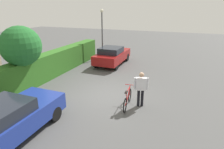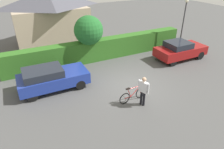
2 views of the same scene
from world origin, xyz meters
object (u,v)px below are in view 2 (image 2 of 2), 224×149
Objects in this scene: parked_car_far at (180,50)px; street_lamp at (184,18)px; parked_car_near at (51,78)px; tree_kerbside at (89,31)px; person_rider at (143,89)px; bicycle at (133,95)px.

parked_car_far is 0.95× the size of street_lamp.
parked_car_far is at bearing -0.00° from parked_car_near.
parked_car_near is 1.13× the size of tree_kerbside.
parked_car_far is 7.35m from tree_kerbside.
person_rider is at bearing -144.77° from street_lamp.
tree_kerbside is (-6.66, 2.55, 1.76)m from parked_car_far.
person_rider is at bearing -63.72° from bicycle.
bicycle is 6.20m from tree_kerbside.
parked_car_near is 1.00× the size of parked_car_far.
street_lamp is (7.48, 5.29, 1.79)m from person_rider.
bicycle is at bearing -148.58° from street_lamp.
parked_car_near is 4.97m from bicycle.
person_rider is 0.47× the size of tree_kerbside.
tree_kerbside is (3.44, 2.55, 1.77)m from parked_car_near.
parked_car_far is at bearing -20.95° from tree_kerbside.
tree_kerbside reaches higher than person_rider.
street_lamp is at bearing -7.58° from tree_kerbside.
parked_car_near is 10.10m from parked_car_far.
street_lamp reaches higher than bicycle.
street_lamp reaches higher than parked_car_far.
parked_car_far reaches higher than parked_car_near.
person_rider is 6.56m from tree_kerbside.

